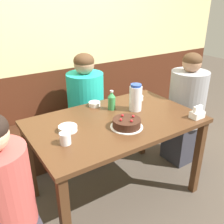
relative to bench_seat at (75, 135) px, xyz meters
The scene contains 15 objects.
ground_plane 0.86m from the bench_seat, 90.00° to the right, with size 12.00×12.00×0.00m, color #4C4238.
back_wall 1.05m from the bench_seat, 90.00° to the left, with size 4.80×0.04×2.50m.
bench_seat is the anchor object (origin of this frame).
dining_table 0.94m from the bench_seat, 90.00° to the right, with size 1.38×0.86×0.77m.
birthday_cake 1.14m from the bench_seat, 89.85° to the right, with size 0.25×0.25×0.09m.
water_pitcher 1.04m from the bench_seat, 71.28° to the right, with size 0.11×0.11×0.24m.
soju_bottle 0.90m from the bench_seat, 81.79° to the right, with size 0.07×0.07×0.18m.
napkin_holder 1.44m from the bench_seat, 63.35° to the right, with size 0.11×0.08×0.11m.
bowl_soup_white 1.05m from the bench_seat, 116.97° to the right, with size 0.14×0.14×0.04m.
bowl_rice_small 0.92m from the bench_seat, 54.01° to the right, with size 0.11×0.11×0.04m.
bowl_side_dish 0.75m from the bench_seat, 90.10° to the right, with size 0.11×0.11×0.04m.
glass_water_tall 1.22m from the bench_seat, 117.37° to the right, with size 0.08×0.08×0.08m.
person_teal_shirt 1.49m from the bench_seat, 131.17° to the right, with size 0.35×0.35×1.16m.
person_pale_blue_shirt 1.27m from the bench_seat, 38.64° to the right, with size 0.38×0.38×1.20m.
person_grey_tee 0.41m from the bench_seat, 56.79° to the right, with size 0.38×0.38×1.19m.
Camera 1 is at (-1.03, -1.52, 1.68)m, focal length 40.00 mm.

